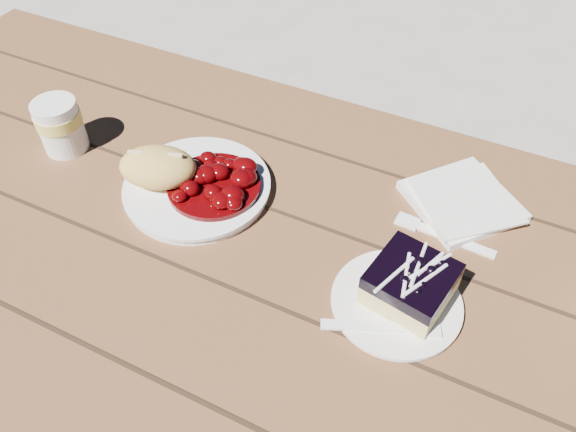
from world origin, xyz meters
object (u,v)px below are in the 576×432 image
at_px(dessert_plate, 396,303).
at_px(blueberry_cake, 411,283).
at_px(second_cup, 60,126).
at_px(bread_roll, 158,167).
at_px(picnic_table, 332,338).
at_px(main_plate, 197,188).

distance_m(dessert_plate, blueberry_cake, 0.04).
bearing_deg(second_cup, bread_roll, -4.06).
distance_m(bread_roll, second_cup, 0.21).
relative_size(picnic_table, bread_roll, 16.27).
bearing_deg(dessert_plate, bread_roll, 173.19).
bearing_deg(picnic_table, blueberry_cake, 5.24).
xyz_separation_m(dessert_plate, blueberry_cake, (0.01, 0.01, 0.03)).
relative_size(main_plate, second_cup, 2.49).
height_order(dessert_plate, second_cup, second_cup).
relative_size(picnic_table, dessert_plate, 11.64).
height_order(main_plate, second_cup, second_cup).
distance_m(picnic_table, bread_roll, 0.39).
relative_size(main_plate, blueberry_cake, 1.96).
relative_size(blueberry_cake, second_cup, 1.27).
height_order(main_plate, blueberry_cake, blueberry_cake).
bearing_deg(bread_roll, dessert_plate, -6.81).
height_order(dessert_plate, blueberry_cake, blueberry_cake).
height_order(picnic_table, dessert_plate, dessert_plate).
bearing_deg(main_plate, picnic_table, -13.07).
bearing_deg(main_plate, second_cup, -178.92).
relative_size(main_plate, dessert_plate, 1.35).
relative_size(picnic_table, second_cup, 21.47).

